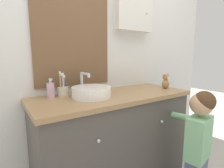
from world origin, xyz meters
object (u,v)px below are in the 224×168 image
(toothbrush_holder, at_px, (63,91))
(child_figure, at_px, (198,137))
(sink_basin, at_px, (91,91))
(soap_dispenser, at_px, (51,90))
(teddy_bear, at_px, (166,82))

(toothbrush_holder, relative_size, child_figure, 0.23)
(sink_basin, relative_size, toothbrush_holder, 1.76)
(sink_basin, height_order, soap_dispenser, sink_basin)
(child_figure, relative_size, teddy_bear, 5.75)
(teddy_bear, bearing_deg, toothbrush_holder, 165.72)
(sink_basin, relative_size, teddy_bear, 2.37)
(child_figure, bearing_deg, soap_dispenser, 142.78)
(sink_basin, xyz_separation_m, teddy_bear, (0.79, -0.08, 0.02))
(sink_basin, distance_m, child_figure, 0.90)
(soap_dispenser, relative_size, teddy_bear, 1.03)
(sink_basin, bearing_deg, child_figure, -39.58)
(sink_basin, distance_m, soap_dispenser, 0.31)
(soap_dispenser, relative_size, child_figure, 0.18)
(toothbrush_holder, relative_size, teddy_bear, 1.35)
(sink_basin, relative_size, soap_dispenser, 2.31)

